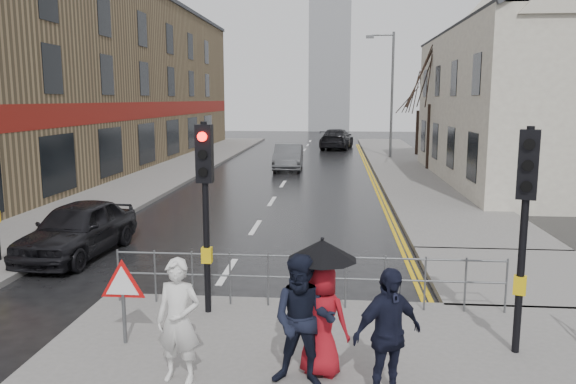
% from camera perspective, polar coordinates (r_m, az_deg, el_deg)
% --- Properties ---
extents(ground, '(120.00, 120.00, 0.00)m').
position_cam_1_polar(ground, '(10.34, -9.45, -12.97)').
color(ground, black).
rests_on(ground, ground).
extents(left_pavement, '(4.00, 44.00, 0.14)m').
position_cam_1_polar(left_pavement, '(33.69, -10.53, 2.71)').
color(left_pavement, '#605E5B').
rests_on(left_pavement, ground).
extents(right_pavement, '(4.00, 40.00, 0.14)m').
position_cam_1_polar(right_pavement, '(34.70, 11.61, 2.87)').
color(right_pavement, '#605E5B').
rests_on(right_pavement, ground).
extents(pavement_bridge_right, '(4.00, 4.20, 0.14)m').
position_cam_1_polar(pavement_bridge_right, '(13.46, 22.41, -7.92)').
color(pavement_bridge_right, '#605E5B').
rests_on(pavement_bridge_right, ground).
extents(building_left_terrace, '(8.00, 42.00, 10.00)m').
position_cam_1_polar(building_left_terrace, '(34.44, -20.25, 10.66)').
color(building_left_terrace, olive).
rests_on(building_left_terrace, ground).
extents(building_right_cream, '(9.00, 16.40, 10.10)m').
position_cam_1_polar(building_right_cream, '(28.88, 24.65, 10.30)').
color(building_right_cream, beige).
rests_on(building_right_cream, ground).
extents(church_tower, '(5.00, 5.00, 18.00)m').
position_cam_1_polar(church_tower, '(71.43, 4.27, 13.49)').
color(church_tower, gray).
rests_on(church_tower, ground).
extents(traffic_signal_near_left, '(0.28, 0.27, 3.40)m').
position_cam_1_polar(traffic_signal_near_left, '(9.82, -8.42, 0.78)').
color(traffic_signal_near_left, black).
rests_on(traffic_signal_near_left, near_pavement).
extents(traffic_signal_near_right, '(0.34, 0.33, 3.40)m').
position_cam_1_polar(traffic_signal_near_right, '(8.81, 23.00, -0.86)').
color(traffic_signal_near_right, black).
rests_on(traffic_signal_near_right, near_pavement).
extents(guard_railing_front, '(7.14, 0.04, 1.00)m').
position_cam_1_polar(guard_railing_front, '(10.32, 1.91, -7.81)').
color(guard_railing_front, '#595B5E').
rests_on(guard_railing_front, near_pavement).
extents(warning_sign, '(0.80, 0.07, 1.35)m').
position_cam_1_polar(warning_sign, '(9.14, -16.45, -9.31)').
color(warning_sign, '#595B5E').
rests_on(warning_sign, near_pavement).
extents(street_lamp, '(1.83, 0.25, 8.00)m').
position_cam_1_polar(street_lamp, '(37.40, 10.26, 10.49)').
color(street_lamp, '#595B5E').
rests_on(street_lamp, right_pavement).
extents(tree_near, '(2.40, 2.40, 6.58)m').
position_cam_1_polar(tree_near, '(31.67, 14.38, 11.35)').
color(tree_near, black).
rests_on(tree_near, right_pavement).
extents(tree_far, '(2.40, 2.40, 5.64)m').
position_cam_1_polar(tree_far, '(39.64, 13.17, 9.92)').
color(tree_far, black).
rests_on(tree_far, right_pavement).
extents(pedestrian_a, '(0.67, 0.49, 1.70)m').
position_cam_1_polar(pedestrian_a, '(7.83, -11.07, -12.70)').
color(pedestrian_a, silver).
rests_on(pedestrian_a, near_pavement).
extents(pedestrian_b, '(0.94, 0.77, 1.78)m').
position_cam_1_polar(pedestrian_b, '(7.57, 1.59, -12.96)').
color(pedestrian_b, black).
rests_on(pedestrian_b, near_pavement).
extents(pedestrian_with_umbrella, '(0.96, 0.96, 1.92)m').
position_cam_1_polar(pedestrian_with_umbrella, '(7.80, 3.44, -10.81)').
color(pedestrian_with_umbrella, maroon).
rests_on(pedestrian_with_umbrella, near_pavement).
extents(pedestrian_d, '(1.08, 0.89, 1.73)m').
position_cam_1_polar(pedestrian_d, '(7.35, 10.08, -14.06)').
color(pedestrian_d, black).
rests_on(pedestrian_d, near_pavement).
extents(car_parked, '(1.95, 4.18, 1.39)m').
position_cam_1_polar(car_parked, '(15.08, -20.59, -3.53)').
color(car_parked, black).
rests_on(car_parked, ground).
extents(car_mid, '(1.60, 4.33, 1.42)m').
position_cam_1_polar(car_mid, '(31.41, 0.04, 3.57)').
color(car_mid, '#46484B').
rests_on(car_mid, ground).
extents(car_far, '(2.92, 5.69, 1.58)m').
position_cam_1_polar(car_far, '(44.88, 4.97, 5.40)').
color(car_far, black).
rests_on(car_far, ground).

